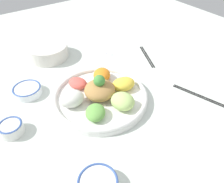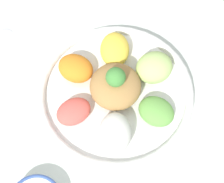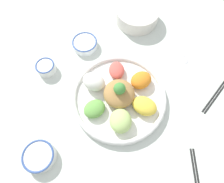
{
  "view_description": "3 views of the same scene",
  "coord_description": "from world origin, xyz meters",
  "px_view_note": "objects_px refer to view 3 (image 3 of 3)",
  "views": [
    {
      "loc": [
        -0.57,
        0.34,
        0.61
      ],
      "look_at": [
        -0.04,
        -0.03,
        0.06
      ],
      "focal_mm": 35.0,
      "sensor_mm": 36.0,
      "label": 1
    },
    {
      "loc": [
        0.06,
        0.32,
        0.72
      ],
      "look_at": [
        0.01,
        0.01,
        0.06
      ],
      "focal_mm": 50.0,
      "sensor_mm": 36.0,
      "label": 2
    },
    {
      "loc": [
        -0.28,
        -0.06,
        0.73
      ],
      "look_at": [
        -0.02,
        0.02,
        0.1
      ],
      "focal_mm": 30.0,
      "sensor_mm": 36.0,
      "label": 3
    }
  ],
  "objects_px": {
    "sauce_bowl_red": "(85,44)",
    "chopsticks_pair_near": "(217,94)",
    "chopsticks_pair_far": "(198,183)",
    "rice_bowl_blue": "(39,156)",
    "sauce_bowl_dark": "(46,67)",
    "salad_platter": "(118,96)",
    "side_serving_bowl": "(137,14)",
    "serving_spoon_main": "(184,56)"
  },
  "relations": [
    {
      "from": "salad_platter",
      "to": "side_serving_bowl",
      "type": "xyz_separation_m",
      "value": [
        0.44,
        0.04,
        0.01
      ]
    },
    {
      "from": "salad_platter",
      "to": "rice_bowl_blue",
      "type": "bearing_deg",
      "value": 146.83
    },
    {
      "from": "serving_spoon_main",
      "to": "side_serving_bowl",
      "type": "bearing_deg",
      "value": 46.69
    },
    {
      "from": "sauce_bowl_dark",
      "to": "chopsticks_pair_near",
      "type": "distance_m",
      "value": 0.74
    },
    {
      "from": "salad_platter",
      "to": "sauce_bowl_red",
      "type": "xyz_separation_m",
      "value": [
        0.21,
        0.23,
        -0.01
      ]
    },
    {
      "from": "rice_bowl_blue",
      "to": "chopsticks_pair_far",
      "type": "relative_size",
      "value": 0.51
    },
    {
      "from": "sauce_bowl_red",
      "to": "chopsticks_pair_far",
      "type": "xyz_separation_m",
      "value": [
        -0.43,
        -0.59,
        -0.02
      ]
    },
    {
      "from": "rice_bowl_blue",
      "to": "side_serving_bowl",
      "type": "relative_size",
      "value": 0.55
    },
    {
      "from": "salad_platter",
      "to": "sauce_bowl_dark",
      "type": "distance_m",
      "value": 0.34
    },
    {
      "from": "sauce_bowl_dark",
      "to": "chopsticks_pair_far",
      "type": "distance_m",
      "value": 0.74
    },
    {
      "from": "side_serving_bowl",
      "to": "chopsticks_pair_far",
      "type": "relative_size",
      "value": 0.92
    },
    {
      "from": "side_serving_bowl",
      "to": "serving_spoon_main",
      "type": "bearing_deg",
      "value": -118.25
    },
    {
      "from": "salad_platter",
      "to": "sauce_bowl_dark",
      "type": "height_order",
      "value": "salad_platter"
    },
    {
      "from": "side_serving_bowl",
      "to": "salad_platter",
      "type": "bearing_deg",
      "value": -174.89
    },
    {
      "from": "sauce_bowl_dark",
      "to": "serving_spoon_main",
      "type": "bearing_deg",
      "value": -65.16
    },
    {
      "from": "side_serving_bowl",
      "to": "chopsticks_pair_far",
      "type": "distance_m",
      "value": 0.77
    },
    {
      "from": "sauce_bowl_red",
      "to": "side_serving_bowl",
      "type": "bearing_deg",
      "value": -39.15
    },
    {
      "from": "side_serving_bowl",
      "to": "chopsticks_pair_far",
      "type": "bearing_deg",
      "value": -148.95
    },
    {
      "from": "sauce_bowl_dark",
      "to": "chopsticks_pair_far",
      "type": "xyz_separation_m",
      "value": [
        -0.25,
        -0.7,
        -0.02
      ]
    },
    {
      "from": "sauce_bowl_red",
      "to": "chopsticks_pair_near",
      "type": "xyz_separation_m",
      "value": [
        -0.06,
        -0.62,
        -0.02
      ]
    },
    {
      "from": "rice_bowl_blue",
      "to": "serving_spoon_main",
      "type": "distance_m",
      "value": 0.74
    },
    {
      "from": "chopsticks_pair_far",
      "to": "serving_spoon_main",
      "type": "xyz_separation_m",
      "value": [
        0.52,
        0.13,
        -0.0
      ]
    },
    {
      "from": "serving_spoon_main",
      "to": "salad_platter",
      "type": "bearing_deg",
      "value": 127.52
    },
    {
      "from": "sauce_bowl_dark",
      "to": "serving_spoon_main",
      "type": "height_order",
      "value": "sauce_bowl_dark"
    },
    {
      "from": "sauce_bowl_dark",
      "to": "chopsticks_pair_near",
      "type": "bearing_deg",
      "value": -81.39
    },
    {
      "from": "sauce_bowl_red",
      "to": "sauce_bowl_dark",
      "type": "bearing_deg",
      "value": 146.93
    },
    {
      "from": "side_serving_bowl",
      "to": "serving_spoon_main",
      "type": "height_order",
      "value": "side_serving_bowl"
    },
    {
      "from": "salad_platter",
      "to": "serving_spoon_main",
      "type": "xyz_separation_m",
      "value": [
        0.3,
        -0.23,
        -0.03
      ]
    },
    {
      "from": "side_serving_bowl",
      "to": "serving_spoon_main",
      "type": "relative_size",
      "value": 1.65
    },
    {
      "from": "rice_bowl_blue",
      "to": "side_serving_bowl",
      "type": "height_order",
      "value": "side_serving_bowl"
    },
    {
      "from": "side_serving_bowl",
      "to": "chopsticks_pair_near",
      "type": "bearing_deg",
      "value": -124.65
    },
    {
      "from": "sauce_bowl_dark",
      "to": "salad_platter",
      "type": "bearing_deg",
      "value": -95.58
    },
    {
      "from": "chopsticks_pair_far",
      "to": "serving_spoon_main",
      "type": "distance_m",
      "value": 0.53
    },
    {
      "from": "chopsticks_pair_far",
      "to": "serving_spoon_main",
      "type": "relative_size",
      "value": 1.78
    },
    {
      "from": "side_serving_bowl",
      "to": "rice_bowl_blue",
      "type": "bearing_deg",
      "value": 167.78
    },
    {
      "from": "sauce_bowl_red",
      "to": "rice_bowl_blue",
      "type": "distance_m",
      "value": 0.52
    },
    {
      "from": "rice_bowl_blue",
      "to": "chopsticks_pair_far",
      "type": "bearing_deg",
      "value": -80.91
    },
    {
      "from": "sauce_bowl_red",
      "to": "side_serving_bowl",
      "type": "relative_size",
      "value": 0.56
    },
    {
      "from": "salad_platter",
      "to": "rice_bowl_blue",
      "type": "relative_size",
      "value": 3.36
    },
    {
      "from": "sauce_bowl_dark",
      "to": "rice_bowl_blue",
      "type": "bearing_deg",
      "value": -157.62
    },
    {
      "from": "chopsticks_pair_near",
      "to": "rice_bowl_blue",
      "type": "bearing_deg",
      "value": 151.17
    },
    {
      "from": "rice_bowl_blue",
      "to": "serving_spoon_main",
      "type": "bearing_deg",
      "value": -35.32
    }
  ]
}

